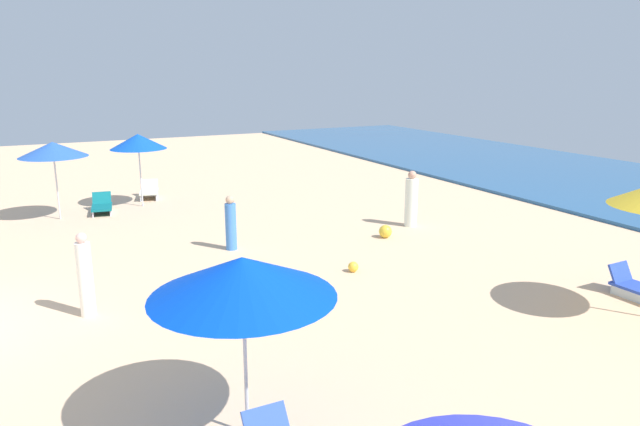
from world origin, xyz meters
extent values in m
cylinder|color=silver|center=(-8.96, 5.69, 1.03)|extent=(0.05, 0.05, 2.06)
cone|color=blue|center=(-8.96, 5.69, 2.32)|extent=(1.95, 1.95, 0.52)
cube|color=silver|center=(-8.50, 3.97, 0.10)|extent=(1.09, 0.19, 0.20)
cube|color=silver|center=(-8.42, 4.52, 0.10)|extent=(1.09, 0.19, 0.20)
cube|color=#0D646A|center=(-8.46, 4.25, 0.23)|extent=(1.29, 0.81, 0.06)
cube|color=#0D646A|center=(-9.01, 4.33, 0.41)|extent=(0.45, 0.66, 0.41)
cube|color=silver|center=(-10.18, 5.87, 0.12)|extent=(1.01, 0.29, 0.24)
cube|color=silver|center=(-10.04, 6.41, 0.12)|extent=(1.01, 0.29, 0.24)
cube|color=silver|center=(-10.11, 6.14, 0.27)|extent=(1.27, 0.92, 0.06)
cube|color=silver|center=(-10.62, 6.27, 0.45)|extent=(0.49, 0.69, 0.38)
cube|color=silver|center=(4.82, 13.33, 0.10)|extent=(1.10, 0.08, 0.20)
cube|color=#2947B7|center=(4.25, 13.57, 0.43)|extent=(0.28, 0.60, 0.43)
cylinder|color=silver|center=(-8.28, 2.92, 1.03)|extent=(0.05, 0.05, 2.06)
cone|color=blue|center=(-8.28, 2.92, 2.30)|extent=(2.12, 2.12, 0.48)
cylinder|color=silver|center=(5.47, 4.44, 0.99)|extent=(0.05, 0.05, 1.98)
cone|color=#063FD2|center=(5.47, 4.44, 2.24)|extent=(2.42, 2.42, 0.53)
cube|color=#3456B4|center=(6.02, 4.50, 0.44)|extent=(0.32, 0.58, 0.40)
cylinder|color=white|center=(-2.39, 12.68, 0.75)|extent=(0.47, 0.47, 1.50)
sphere|color=tan|center=(-2.39, 12.68, 1.62)|extent=(0.26, 0.26, 0.26)
cylinder|color=#407DD5|center=(-2.57, 6.89, 0.64)|extent=(0.42, 0.42, 1.28)
sphere|color=tan|center=(-2.57, 6.89, 1.38)|extent=(0.23, 0.23, 0.23)
cylinder|color=white|center=(0.36, 2.94, 0.76)|extent=(0.36, 0.36, 1.52)
sphere|color=beige|center=(0.36, 2.94, 1.61)|extent=(0.21, 0.21, 0.21)
sphere|color=yellow|center=(0.51, 8.95, 0.13)|extent=(0.26, 0.26, 0.26)
sphere|color=yellow|center=(-1.63, 11.26, 0.19)|extent=(0.38, 0.38, 0.38)
camera|label=1|loc=(12.13, 2.18, 4.80)|focal=32.79mm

